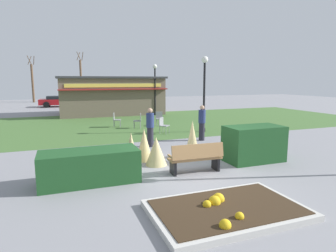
{
  "coord_description": "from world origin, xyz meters",
  "views": [
    {
      "loc": [
        -3.7,
        -7.81,
        2.87
      ],
      "look_at": [
        0.07,
        2.17,
        1.16
      ],
      "focal_mm": 30.61,
      "sensor_mm": 36.0,
      "label": 1
    }
  ],
  "objects_px": {
    "trash_bin": "(103,161)",
    "person_standing": "(202,123)",
    "tree_left_bg": "(81,80)",
    "lamppost_far": "(155,83)",
    "tree_right_bg": "(33,82)",
    "cafe_chair_north": "(163,124)",
    "cafe_chair_center": "(116,119)",
    "cafe_chair_east": "(139,120)",
    "person_strolling": "(150,127)",
    "park_bench": "(196,158)",
    "cafe_chair_west": "(159,117)",
    "parked_car_center_slot": "(108,100)",
    "parked_car_west_slot": "(60,101)",
    "lamppost_mid": "(204,85)",
    "food_kiosk": "(111,95)"
  },
  "relations": [
    {
      "from": "cafe_chair_east",
      "to": "cafe_chair_north",
      "type": "height_order",
      "value": "same"
    },
    {
      "from": "park_bench",
      "to": "person_standing",
      "type": "bearing_deg",
      "value": 60.58
    },
    {
      "from": "lamppost_far",
      "to": "parked_car_center_slot",
      "type": "height_order",
      "value": "lamppost_far"
    },
    {
      "from": "park_bench",
      "to": "cafe_chair_center",
      "type": "bearing_deg",
      "value": 94.18
    },
    {
      "from": "cafe_chair_east",
      "to": "cafe_chair_center",
      "type": "xyz_separation_m",
      "value": [
        -1.23,
        0.92,
        0.0
      ]
    },
    {
      "from": "person_strolling",
      "to": "parked_car_center_slot",
      "type": "height_order",
      "value": "person_strolling"
    },
    {
      "from": "park_bench",
      "to": "food_kiosk",
      "type": "relative_size",
      "value": 0.2
    },
    {
      "from": "parked_car_center_slot",
      "to": "person_strolling",
      "type": "bearing_deg",
      "value": -94.2
    },
    {
      "from": "person_standing",
      "to": "tree_left_bg",
      "type": "bearing_deg",
      "value": 3.57
    },
    {
      "from": "parked_car_center_slot",
      "to": "trash_bin",
      "type": "bearing_deg",
      "value": -99.28
    },
    {
      "from": "food_kiosk",
      "to": "cafe_chair_north",
      "type": "xyz_separation_m",
      "value": [
        1.03,
        -10.51,
        -1.07
      ]
    },
    {
      "from": "person_strolling",
      "to": "tree_left_bg",
      "type": "bearing_deg",
      "value": -78.15
    },
    {
      "from": "lamppost_far",
      "to": "person_strolling",
      "type": "xyz_separation_m",
      "value": [
        -3.77,
        -10.82,
        -1.76
      ]
    },
    {
      "from": "lamppost_mid",
      "to": "cafe_chair_north",
      "type": "bearing_deg",
      "value": 174.82
    },
    {
      "from": "trash_bin",
      "to": "cafe_chair_north",
      "type": "relative_size",
      "value": 0.89
    },
    {
      "from": "lamppost_far",
      "to": "cafe_chair_north",
      "type": "height_order",
      "value": "lamppost_far"
    },
    {
      "from": "trash_bin",
      "to": "person_strolling",
      "type": "xyz_separation_m",
      "value": [
        2.45,
        2.99,
        0.46
      ]
    },
    {
      "from": "cafe_chair_north",
      "to": "parked_car_west_slot",
      "type": "xyz_separation_m",
      "value": [
        -5.16,
        19.11,
        0.12
      ]
    },
    {
      "from": "parked_car_center_slot",
      "to": "lamppost_mid",
      "type": "bearing_deg",
      "value": -83.25
    },
    {
      "from": "lamppost_mid",
      "to": "parked_car_center_slot",
      "type": "distance_m",
      "value": 19.56
    },
    {
      "from": "park_bench",
      "to": "food_kiosk",
      "type": "height_order",
      "value": "food_kiosk"
    },
    {
      "from": "tree_right_bg",
      "to": "trash_bin",
      "type": "bearing_deg",
      "value": -82.4
    },
    {
      "from": "park_bench",
      "to": "tree_right_bg",
      "type": "bearing_deg",
      "value": 101.88
    },
    {
      "from": "lamppost_mid",
      "to": "parked_car_west_slot",
      "type": "height_order",
      "value": "lamppost_mid"
    },
    {
      "from": "lamppost_mid",
      "to": "cafe_chair_east",
      "type": "distance_m",
      "value": 4.47
    },
    {
      "from": "tree_left_bg",
      "to": "lamppost_far",
      "type": "bearing_deg",
      "value": -76.45
    },
    {
      "from": "person_strolling",
      "to": "cafe_chair_center",
      "type": "bearing_deg",
      "value": -75.2
    },
    {
      "from": "cafe_chair_west",
      "to": "parked_car_west_slot",
      "type": "bearing_deg",
      "value": 109.82
    },
    {
      "from": "cafe_chair_east",
      "to": "person_standing",
      "type": "distance_m",
      "value": 4.89
    },
    {
      "from": "lamppost_far",
      "to": "food_kiosk",
      "type": "distance_m",
      "value": 4.15
    },
    {
      "from": "person_standing",
      "to": "cafe_chair_center",
      "type": "bearing_deg",
      "value": 27.15
    },
    {
      "from": "trash_bin",
      "to": "person_standing",
      "type": "bearing_deg",
      "value": 33.25
    },
    {
      "from": "food_kiosk",
      "to": "parked_car_center_slot",
      "type": "height_order",
      "value": "food_kiosk"
    },
    {
      "from": "cafe_chair_center",
      "to": "person_strolling",
      "type": "relative_size",
      "value": 0.53
    },
    {
      "from": "person_standing",
      "to": "tree_right_bg",
      "type": "xyz_separation_m",
      "value": [
        -9.51,
        29.24,
        1.76
      ]
    },
    {
      "from": "park_bench",
      "to": "parked_car_center_slot",
      "type": "distance_m",
      "value": 25.75
    },
    {
      "from": "cafe_chair_center",
      "to": "cafe_chair_east",
      "type": "bearing_deg",
      "value": -36.74
    },
    {
      "from": "lamppost_far",
      "to": "person_standing",
      "type": "relative_size",
      "value": 2.46
    },
    {
      "from": "cafe_chair_center",
      "to": "person_strolling",
      "type": "height_order",
      "value": "person_strolling"
    },
    {
      "from": "tree_right_bg",
      "to": "cafe_chair_center",
      "type": "bearing_deg",
      "value": -75.08
    },
    {
      "from": "lamppost_mid",
      "to": "cafe_chair_west",
      "type": "relative_size",
      "value": 4.68
    },
    {
      "from": "parked_car_west_slot",
      "to": "lamppost_far",
      "type": "bearing_deg",
      "value": -55.96
    },
    {
      "from": "tree_right_bg",
      "to": "lamppost_far",
      "type": "bearing_deg",
      "value": -60.66
    },
    {
      "from": "cafe_chair_west",
      "to": "cafe_chair_center",
      "type": "bearing_deg",
      "value": 172.06
    },
    {
      "from": "cafe_chair_center",
      "to": "tree_right_bg",
      "type": "bearing_deg",
      "value": 104.92
    },
    {
      "from": "park_bench",
      "to": "lamppost_far",
      "type": "relative_size",
      "value": 0.41
    },
    {
      "from": "lamppost_mid",
      "to": "person_standing",
      "type": "distance_m",
      "value": 2.95
    },
    {
      "from": "park_bench",
      "to": "tree_right_bg",
      "type": "height_order",
      "value": "tree_right_bg"
    },
    {
      "from": "cafe_chair_east",
      "to": "tree_right_bg",
      "type": "height_order",
      "value": "tree_right_bg"
    },
    {
      "from": "cafe_chair_center",
      "to": "parked_car_center_slot",
      "type": "distance_m",
      "value": 16.11
    }
  ]
}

